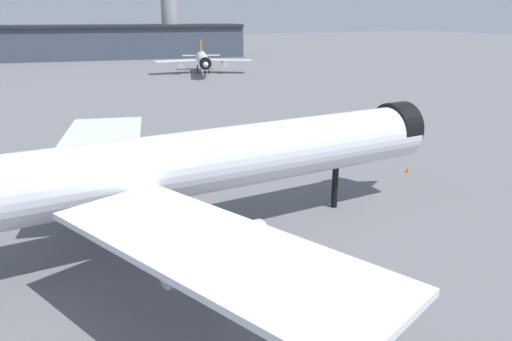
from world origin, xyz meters
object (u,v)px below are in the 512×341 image
object	(u,v)px
airliner_far_taxiway	(203,60)
airliner_near_gate	(182,166)
baggage_cart_trailing	(118,145)
traffic_cone_near_nose	(408,170)

from	to	relation	value
airliner_far_taxiway	airliner_near_gate	bearing A→B (deg)	-3.37
airliner_near_gate	baggage_cart_trailing	size ratio (longest dim) A/B	23.25
baggage_cart_trailing	airliner_near_gate	bearing A→B (deg)	99.69
airliner_far_taxiway	traffic_cone_near_nose	world-z (taller)	airliner_far_taxiway
airliner_far_taxiway	traffic_cone_near_nose	bearing A→B (deg)	10.62
airliner_far_taxiway	traffic_cone_near_nose	distance (m)	119.66
airliner_near_gate	baggage_cart_trailing	world-z (taller)	airliner_near_gate
airliner_near_gate	traffic_cone_near_nose	distance (m)	35.10
traffic_cone_near_nose	airliner_near_gate	bearing A→B (deg)	-167.43
airliner_far_taxiway	baggage_cart_trailing	world-z (taller)	airliner_far_taxiway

